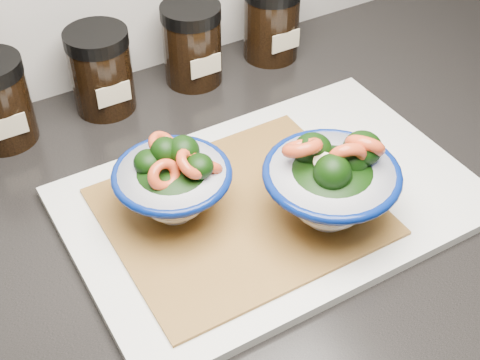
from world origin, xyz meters
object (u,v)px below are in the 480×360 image
spice_jar_c (101,71)px  spice_jar_d (192,44)px  cutting_board (273,201)px  bowl_left (173,183)px  bowl_right (331,183)px  spice_jar_e (271,21)px

spice_jar_c → spice_jar_d: 0.13m
cutting_board → bowl_left: 0.12m
cutting_board → bowl_right: size_ratio=3.11×
spice_jar_d → spice_jar_e: size_ratio=1.00×
cutting_board → spice_jar_d: bearing=81.4°
spice_jar_d → spice_jar_e: 0.13m
bowl_right → spice_jar_d: 0.33m
bowl_left → bowl_right: 0.17m
cutting_board → spice_jar_d: 0.28m
cutting_board → spice_jar_c: size_ratio=3.98×
spice_jar_d → spice_jar_e: (0.13, 0.00, 0.00)m
bowl_left → bowl_right: size_ratio=0.88×
cutting_board → spice_jar_c: (-0.09, 0.27, 0.05)m
spice_jar_c → spice_jar_d: size_ratio=1.00×
cutting_board → spice_jar_e: (0.17, 0.27, 0.05)m
cutting_board → spice_jar_e: spice_jar_e is taller
spice_jar_c → spice_jar_e: size_ratio=1.00×
bowl_right → spice_jar_c: size_ratio=1.28×
bowl_left → spice_jar_c: spice_jar_c is taller
bowl_left → spice_jar_e: size_ratio=1.12×
bowl_right → spice_jar_e: size_ratio=1.28×
cutting_board → bowl_left: bowl_left is taller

